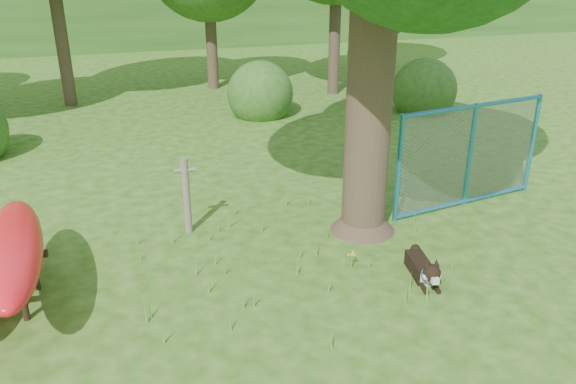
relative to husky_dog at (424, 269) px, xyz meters
name	(u,v)px	position (x,y,z in m)	size (l,w,h in m)	color
ground	(303,302)	(-1.71, 0.01, -0.16)	(80.00, 80.00, 0.00)	#265110
wooden_post	(186,194)	(-2.75, 2.44, 0.49)	(0.33, 0.12, 1.22)	#685C4E
husky_dog	(424,269)	(0.00, 0.00, 0.00)	(0.41, 0.99, 0.45)	black
fence_section	(470,155)	(2.02, 2.00, 0.74)	(3.06, 0.54, 3.00)	teal
wildflower_clump	(352,256)	(-0.78, 0.60, 0.03)	(0.11, 0.10, 0.24)	#549330
shrub_right	(422,111)	(4.79, 8.01, -0.16)	(1.80, 1.80, 1.80)	#28551B
shrub_mid	(261,116)	(0.29, 9.01, -0.16)	(1.80, 1.80, 1.80)	#28551B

